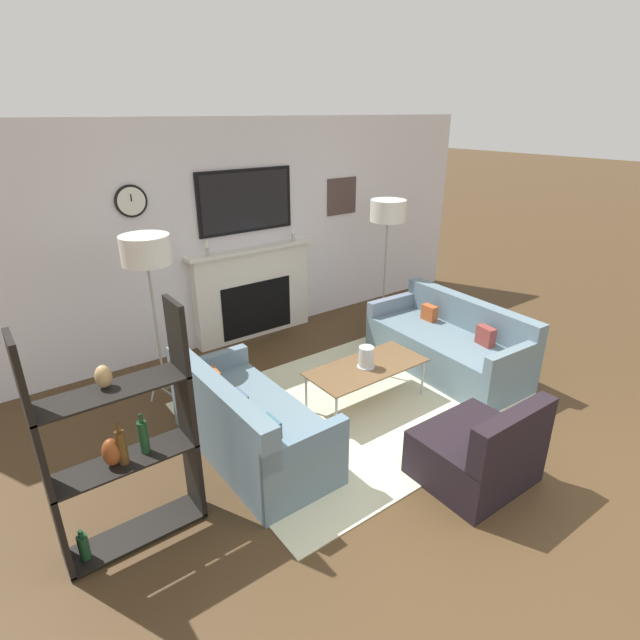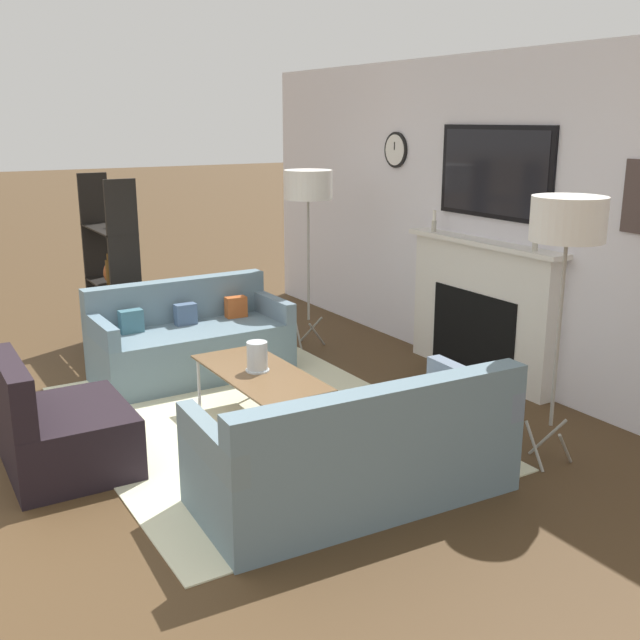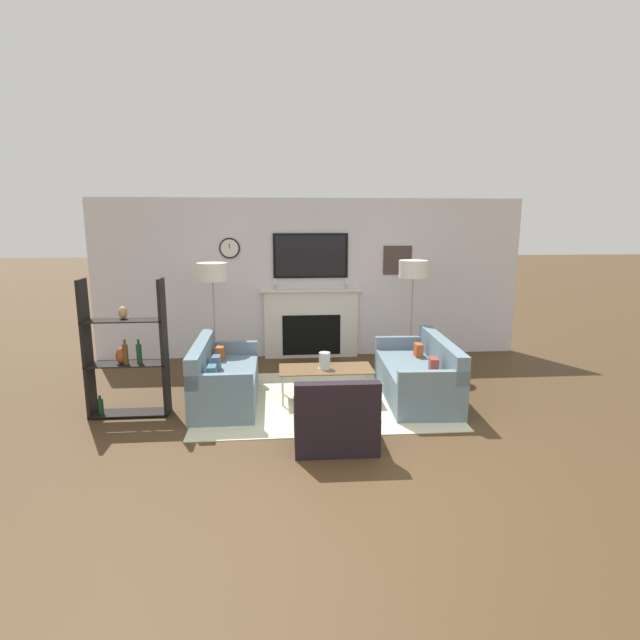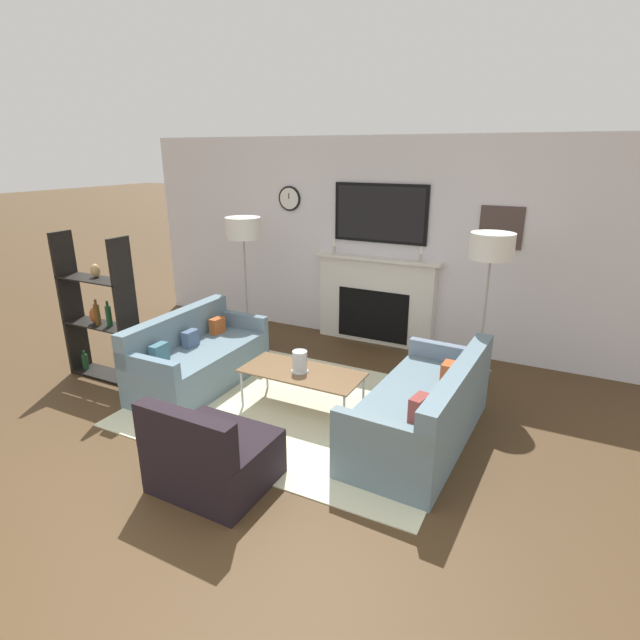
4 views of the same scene
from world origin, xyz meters
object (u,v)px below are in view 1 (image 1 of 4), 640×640
object	(u,v)px
couch_right	(449,346)
floor_lamp_right	(388,212)
shelf_unit	(120,445)
couch_left	(248,425)
floor_lamp_left	(146,252)
hurricane_candle	(366,358)
coffee_table	(367,368)
armchair	(479,453)

from	to	relation	value
couch_right	floor_lamp_right	distance (m)	1.87
shelf_unit	couch_right	bearing A→B (deg)	5.15
couch_right	floor_lamp_right	bearing A→B (deg)	79.58
floor_lamp_right	shelf_unit	bearing A→B (deg)	-156.92
couch_left	floor_lamp_left	bearing A→B (deg)	100.39
hurricane_candle	coffee_table	bearing A→B (deg)	14.15
coffee_table	floor_lamp_right	size ratio (longest dim) A/B	0.70
hurricane_candle	floor_lamp_right	bearing A→B (deg)	41.66
couch_left	coffee_table	size ratio (longest dim) A/B	1.35
couch_left	floor_lamp_left	world-z (taller)	floor_lamp_left
couch_left	floor_lamp_left	size ratio (longest dim) A/B	0.96
couch_left	shelf_unit	world-z (taller)	shelf_unit
armchair	hurricane_candle	size ratio (longest dim) A/B	3.98
coffee_table	hurricane_candle	size ratio (longest dim) A/B	5.64
coffee_table	shelf_unit	world-z (taller)	shelf_unit
couch_right	armchair	distance (m)	1.89
couch_right	shelf_unit	xyz separation A→B (m)	(-3.67, -0.33, 0.49)
hurricane_candle	floor_lamp_left	size ratio (longest dim) A/B	0.13
couch_left	floor_lamp_right	world-z (taller)	floor_lamp_right
floor_lamp_left	floor_lamp_right	world-z (taller)	floor_lamp_right
couch_right	couch_left	bearing A→B (deg)	179.96
hurricane_candle	floor_lamp_right	size ratio (longest dim) A/B	0.12
armchair	coffee_table	size ratio (longest dim) A/B	0.71
couch_left	coffee_table	world-z (taller)	couch_left
coffee_table	floor_lamp_left	size ratio (longest dim) A/B	0.71
floor_lamp_left	couch_right	bearing A→B (deg)	-25.32
floor_lamp_left	armchair	bearing A→B (deg)	-60.40
coffee_table	floor_lamp_left	distance (m)	2.37
floor_lamp_right	armchair	bearing A→B (deg)	-119.38
hurricane_candle	floor_lamp_left	distance (m)	2.31
couch_left	hurricane_candle	world-z (taller)	couch_left
hurricane_candle	floor_lamp_left	bearing A→B (deg)	139.37
coffee_table	shelf_unit	xyz separation A→B (m)	(-2.43, -0.33, 0.38)
couch_right	floor_lamp_left	distance (m)	3.38
floor_lamp_right	shelf_unit	world-z (taller)	floor_lamp_right
coffee_table	hurricane_candle	bearing A→B (deg)	-165.85
couch_right	shelf_unit	size ratio (longest dim) A/B	1.13
hurricane_candle	floor_lamp_right	xyz separation A→B (m)	(1.51, 1.34, 1.05)
couch_right	coffee_table	xyz separation A→B (m)	(-1.25, -0.00, 0.11)
shelf_unit	hurricane_candle	bearing A→B (deg)	7.71
coffee_table	shelf_unit	size ratio (longest dim) A/B	0.73
couch_right	floor_lamp_left	size ratio (longest dim) A/B	1.10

